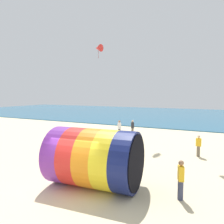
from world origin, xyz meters
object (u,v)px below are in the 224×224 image
Objects in this scene: bystander_near_water at (198,146)px; bystander_far_left at (133,128)px; kite_handler at (181,180)px; giant_inflatable_tube at (94,158)px; kite_red_delta at (98,48)px; bystander_mid_beach at (119,129)px.

bystander_far_left is (-7.14, 5.10, 0.10)m from bystander_near_water.
giant_inflatable_tube is at bearing -173.25° from kite_handler.
kite_handler is 1.11× the size of kite_red_delta.
kite_red_delta is 0.87× the size of bystander_mid_beach.
bystander_mid_beach is 1.64m from bystander_far_left.
bystander_far_left is (-7.08, 12.43, -0.00)m from kite_handler.
bystander_near_water is 0.87× the size of bystander_mid_beach.
kite_handler is 0.96× the size of bystander_mid_beach.
bystander_mid_beach is at bearing 155.00° from bystander_near_water.
kite_red_delta is 9.49m from bystander_mid_beach.
kite_red_delta is 0.99× the size of bystander_near_water.
kite_red_delta is 0.90× the size of bystander_far_left.
kite_red_delta is (-7.24, 12.90, 8.32)m from giant_inflatable_tube.
giant_inflatable_tube is at bearing -117.82° from bystander_near_water.
bystander_near_water is (4.12, 7.81, -0.64)m from giant_inflatable_tube.
bystander_near_water is (0.06, 7.33, -0.10)m from kite_handler.
giant_inflatable_tube is 2.63× the size of kite_handler.
bystander_mid_beach is at bearing -21.90° from kite_red_delta.
kite_red_delta is (-11.30, 12.42, 8.85)m from kite_handler.
bystander_near_water is 0.91× the size of bystander_far_left.
giant_inflatable_tube is 2.54× the size of bystander_mid_beach.
kite_handler is 14.30m from bystander_far_left.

